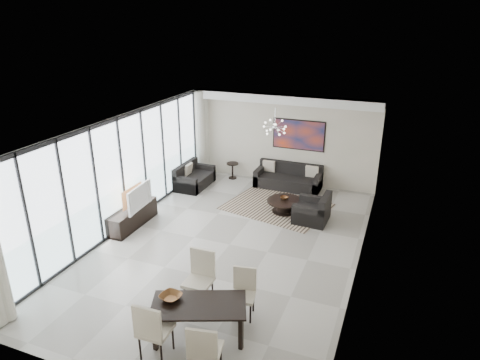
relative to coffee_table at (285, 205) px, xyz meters
The scene contains 20 objects.
room_shell 2.60m from the coffee_table, 96.76° to the right, with size 6.00×9.00×2.90m.
window_wall 4.43m from the coffee_table, 147.72° to the right, with size 0.37×8.95×2.90m.
soffit 3.36m from the coffee_table, 109.75° to the left, with size 5.98×0.40×0.26m, color white.
painting 2.65m from the coffee_table, 95.97° to the left, with size 1.68×0.04×0.98m, color red.
chandelier 2.21m from the coffee_table, 151.38° to the left, with size 0.66×0.66×0.71m.
rug 0.43m from the coffee_table, 140.69° to the left, with size 2.78×2.14×0.01m, color black.
coffee_table is the anchor object (origin of this frame).
bowl_coffee 0.20m from the coffee_table, 120.16° to the left, with size 0.23×0.23×0.07m, color brown.
sofa_main 1.85m from the coffee_table, 102.45° to the left, with size 2.08×0.85×0.76m.
loveseat 3.37m from the coffee_table, 166.52° to the left, with size 0.82×1.47×0.73m.
armchair 0.90m from the coffee_table, 17.48° to the right, with size 0.89×0.94×0.77m.
side_table 3.03m from the coffee_table, 141.43° to the left, with size 0.40×0.40×0.55m.
tv_console 4.17m from the coffee_table, 146.83° to the right, with size 0.47×1.69×0.53m, color black.
television 4.08m from the coffee_table, 145.81° to the right, with size 1.09×0.14×0.63m, color gray.
dining_table 5.36m from the coffee_table, 89.94° to the right, with size 1.78×1.34×0.66m.
dining_chair_sw 6.12m from the coffee_table, 94.23° to the right, with size 0.51×0.51×1.07m.
dining_chair_se 6.21m from the coffee_table, 85.35° to the right, with size 0.55×0.55×1.02m.
dining_chair_nw 4.51m from the coffee_table, 95.06° to the right, with size 0.51×0.51×1.09m.
dining_chair_ne 4.54m from the coffee_table, 83.73° to the right, with size 0.50×0.50×0.93m.
bowl_dining 5.45m from the coffee_table, 95.34° to the right, with size 0.36×0.36×0.09m, color brown.
Camera 1 is at (3.56, -8.35, 5.24)m, focal length 32.00 mm.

